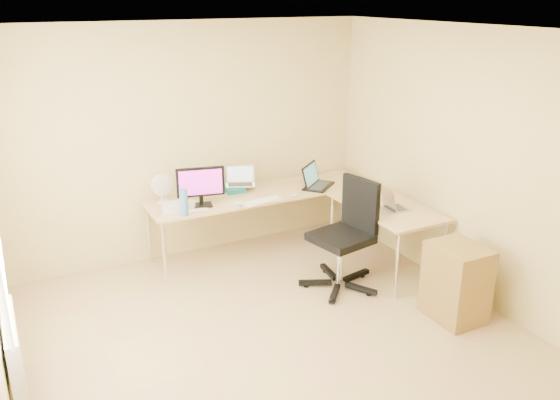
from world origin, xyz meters
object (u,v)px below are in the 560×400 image
laptop_black (319,176)px  keyboard (262,201)px  water_bottle (184,202)px  laptop_return (396,200)px  office_chair (341,242)px  desk_main (264,222)px  laptop_center (240,176)px  desk_fan (161,189)px  desk_return (385,237)px  monitor (201,187)px  cabinet (456,283)px  mug (192,205)px

laptop_black → keyboard: (-0.81, -0.17, -0.12)m
water_bottle → laptop_return: 2.19m
water_bottle → office_chair: (1.34, -0.85, -0.37)m
desk_main → office_chair: bearing=-75.0°
laptop_return → laptop_black: bearing=22.5°
desk_main → water_bottle: (-1.03, -0.30, 0.50)m
laptop_center → desk_fan: 0.93m
keyboard → laptop_return: size_ratio=1.43×
desk_return → monitor: 2.05m
desk_main → laptop_black: (0.65, -0.13, 0.50)m
keyboard → water_bottle: bearing=170.9°
laptop_black → desk_return: bearing=-109.5°
desk_return → cabinet: (-0.05, -1.14, -0.01)m
desk_return → laptop_black: bearing=110.4°
laptop_center → keyboard: 0.52m
desk_return → monitor: bearing=153.2°
monitor → mug: bearing=-150.2°
water_bottle → desk_return: bearing=-19.3°
desk_main → cabinet: bearing=-66.6°
laptop_center → desk_main: bearing=-23.3°
laptop_black → desk_fan: size_ratio=1.40×
monitor → cabinet: 2.72m
desk_return → water_bottle: (-2.01, 0.70, 0.50)m
monitor → mug: (-0.12, -0.04, -0.17)m
desk_fan → desk_return: bearing=-38.9°
desk_main → keyboard: (-0.16, -0.30, 0.38)m
monitor → desk_return: bearing=-14.4°
laptop_center → cabinet: size_ratio=0.46×
mug → office_chair: (1.21, -1.00, -0.27)m
water_bottle → desk_fan: bearing=100.9°
keyboard → laptop_return: (1.14, -0.84, 0.09)m
laptop_center → monitor: bearing=-130.1°
keyboard → laptop_return: 1.42m
keyboard → office_chair: (0.47, -0.85, -0.24)m
water_bottle → mug: bearing=49.0°
desk_return → laptop_return: laptop_return is taller
mug → desk_fan: desk_fan is taller
keyboard → desk_main: bearing=52.9°
cabinet → water_bottle: bearing=137.5°
keyboard → cabinet: size_ratio=0.60×
water_bottle → laptop_return: size_ratio=0.93×
keyboard → laptop_black: bearing=2.8°
laptop_return → office_chair: size_ratio=0.27×
desk_fan → office_chair: (1.43, -1.32, -0.38)m
desk_main → desk_return: bearing=-45.7°
water_bottle → office_chair: office_chair is taller
desk_return → water_bottle: size_ratio=4.65×
desk_return → cabinet: size_ratio=1.81×
monitor → laptop_return: monitor is taller
mug → desk_fan: bearing=123.9°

